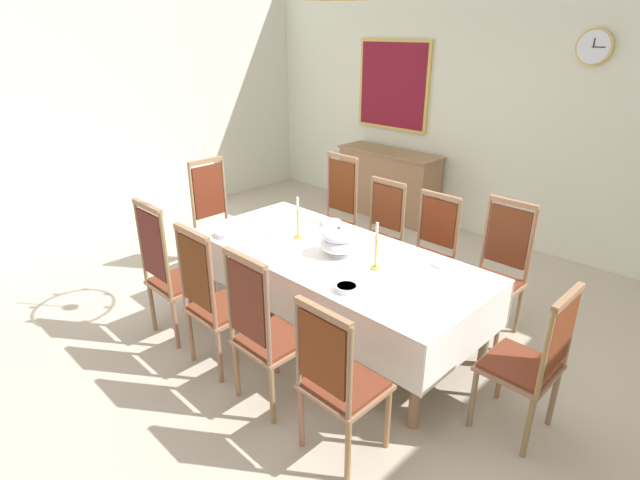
# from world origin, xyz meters

# --- Properties ---
(ground) EXTENTS (7.53, 5.73, 0.04)m
(ground) POSITION_xyz_m (0.00, 0.00, -0.02)
(ground) COLOR #BAAF9C
(back_wall) EXTENTS (7.53, 0.08, 3.28)m
(back_wall) POSITION_xyz_m (0.00, 2.91, 1.64)
(back_wall) COLOR silver
(back_wall) RESTS_ON ground
(left_wall) EXTENTS (0.08, 5.73, 3.28)m
(left_wall) POSITION_xyz_m (-3.81, 0.00, 1.64)
(left_wall) COLOR silver
(left_wall) RESTS_ON ground
(dining_table) EXTENTS (2.49, 1.11, 0.73)m
(dining_table) POSITION_xyz_m (0.00, -0.04, 0.66)
(dining_table) COLOR #9C6D4D
(dining_table) RESTS_ON ground
(tablecloth) EXTENTS (2.51, 1.13, 0.38)m
(tablecloth) POSITION_xyz_m (0.00, -0.04, 0.64)
(tablecloth) COLOR white
(tablecloth) RESTS_ON dining_table
(chair_south_a) EXTENTS (0.44, 0.42, 1.19)m
(chair_south_a) POSITION_xyz_m (-0.91, -1.00, 0.59)
(chair_south_a) COLOR #946752
(chair_south_a) RESTS_ON ground
(chair_north_a) EXTENTS (0.44, 0.42, 1.20)m
(chair_north_a) POSITION_xyz_m (-0.91, 0.93, 0.59)
(chair_north_a) COLOR #966745
(chair_north_a) RESTS_ON ground
(chair_south_b) EXTENTS (0.44, 0.42, 1.15)m
(chair_south_b) POSITION_xyz_m (-0.30, -1.00, 0.58)
(chair_south_b) COLOR #9B7357
(chair_south_b) RESTS_ON ground
(chair_north_b) EXTENTS (0.44, 0.42, 1.05)m
(chair_north_b) POSITION_xyz_m (-0.30, 0.92, 0.54)
(chair_north_b) COLOR #99744E
(chair_north_b) RESTS_ON ground
(chair_south_c) EXTENTS (0.44, 0.42, 1.15)m
(chair_south_c) POSITION_xyz_m (0.28, -1.00, 0.58)
(chair_south_c) COLOR #9D6544
(chair_south_c) RESTS_ON ground
(chair_north_c) EXTENTS (0.44, 0.42, 1.05)m
(chair_north_c) POSITION_xyz_m (0.28, 0.92, 0.54)
(chair_north_c) COLOR olive
(chair_north_c) RESTS_ON ground
(chair_south_d) EXTENTS (0.44, 0.42, 1.06)m
(chair_south_d) POSITION_xyz_m (0.94, -1.00, 0.55)
(chair_south_d) COLOR olive
(chair_south_d) RESTS_ON ground
(chair_north_d) EXTENTS (0.44, 0.42, 1.14)m
(chair_north_d) POSITION_xyz_m (0.94, 0.93, 0.57)
(chair_north_d) COLOR #8B6847
(chair_north_d) RESTS_ON ground
(chair_head_west) EXTENTS (0.42, 0.44, 1.19)m
(chair_head_west) POSITION_xyz_m (-1.66, -0.04, 0.59)
(chair_head_west) COLOR #8D6A53
(chair_head_west) RESTS_ON ground
(chair_head_east) EXTENTS (0.42, 0.44, 1.05)m
(chair_head_east) POSITION_xyz_m (1.65, -0.04, 0.54)
(chair_head_east) COLOR #8B7453
(chair_head_east) RESTS_ON ground
(soup_tureen) EXTENTS (0.31, 0.31, 0.24)m
(soup_tureen) POSITION_xyz_m (0.05, -0.04, 0.85)
(soup_tureen) COLOR white
(soup_tureen) RESTS_ON tablecloth
(candlestick_west) EXTENTS (0.07, 0.07, 0.37)m
(candlestick_west) POSITION_xyz_m (-0.42, -0.04, 0.89)
(candlestick_west) COLOR gold
(candlestick_west) RESTS_ON tablecloth
(candlestick_east) EXTENTS (0.07, 0.07, 0.37)m
(candlestick_east) POSITION_xyz_m (0.42, -0.04, 0.89)
(candlestick_east) COLOR gold
(candlestick_east) RESTS_ON tablecloth
(bowl_near_left) EXTENTS (0.18, 0.18, 0.04)m
(bowl_near_left) POSITION_xyz_m (-0.44, 0.39, 0.76)
(bowl_near_left) COLOR white
(bowl_near_left) RESTS_ON tablecloth
(bowl_near_right) EXTENTS (0.20, 0.20, 0.04)m
(bowl_near_right) POSITION_xyz_m (-0.89, -0.45, 0.76)
(bowl_near_right) COLOR white
(bowl_near_right) RESTS_ON tablecloth
(bowl_far_left) EXTENTS (0.14, 0.14, 0.03)m
(bowl_far_left) POSITION_xyz_m (0.76, 0.37, 0.75)
(bowl_far_left) COLOR white
(bowl_far_left) RESTS_ON tablecloth
(bowl_far_right) EXTENTS (0.16, 0.16, 0.04)m
(bowl_far_right) POSITION_xyz_m (0.50, -0.44, 0.76)
(bowl_far_right) COLOR white
(bowl_far_right) RESTS_ON tablecloth
(spoon_primary) EXTENTS (0.06, 0.17, 0.01)m
(spoon_primary) POSITION_xyz_m (-0.55, 0.42, 0.74)
(spoon_primary) COLOR gold
(spoon_primary) RESTS_ON tablecloth
(spoon_secondary) EXTENTS (0.05, 0.18, 0.01)m
(spoon_secondary) POSITION_xyz_m (-1.03, -0.42, 0.74)
(spoon_secondary) COLOR gold
(spoon_secondary) RESTS_ON tablecloth
(sideboard) EXTENTS (1.44, 0.48, 0.90)m
(sideboard) POSITION_xyz_m (-1.46, 2.59, 0.45)
(sideboard) COLOR #956D4D
(sideboard) RESTS_ON ground
(mounted_clock) EXTENTS (0.34, 0.06, 0.34)m
(mounted_clock) POSITION_xyz_m (0.74, 2.83, 2.23)
(mounted_clock) COLOR #D1B251
(framed_painting) EXTENTS (1.12, 0.05, 1.15)m
(framed_painting) POSITION_xyz_m (-1.65, 2.84, 1.71)
(framed_painting) COLOR #D1B251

